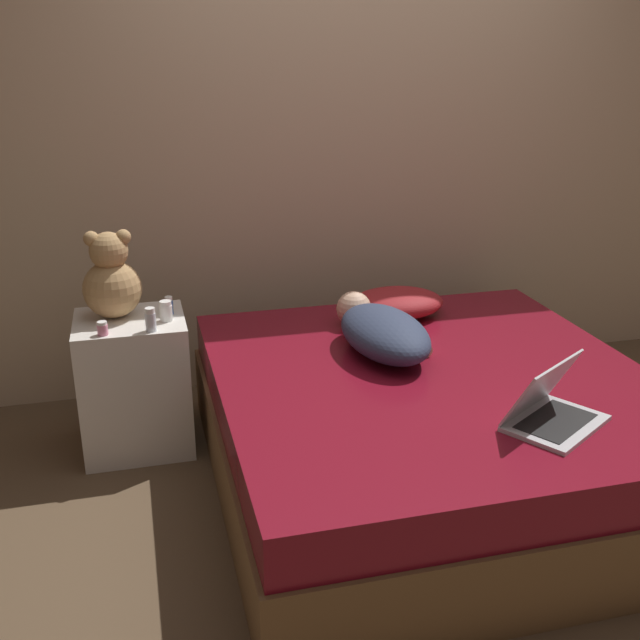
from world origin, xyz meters
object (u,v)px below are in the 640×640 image
at_px(bottle_pink, 102,328).
at_px(bottle_blue, 169,306).
at_px(pillow, 396,303).
at_px(person_lying, 382,331).
at_px(laptop, 550,410).
at_px(teddy_bear, 111,280).
at_px(bottle_white, 166,311).
at_px(bottle_clear, 151,320).

bearing_deg(bottle_pink, bottle_blue, 33.74).
height_order(pillow, person_lying, person_lying).
relative_size(laptop, bottle_pink, 7.39).
bearing_deg(bottle_blue, pillow, 1.93).
bearing_deg(teddy_bear, bottle_white, -27.70).
relative_size(teddy_bear, bottle_white, 4.29).
height_order(bottle_clear, bottle_pink, bottle_clear).
bearing_deg(teddy_bear, laptop, -38.52).
distance_m(person_lying, bottle_clear, 0.98).
distance_m(pillow, bottle_clear, 1.19).
relative_size(person_lying, bottle_blue, 9.26).
xyz_separation_m(pillow, bottle_white, (-1.10, -0.12, 0.10)).
distance_m(pillow, bottle_blue, 1.09).
bearing_deg(teddy_bear, bottle_clear, -56.47).
height_order(bottle_blue, bottle_pink, bottle_blue).
xyz_separation_m(pillow, bottle_pink, (-1.36, -0.22, 0.08)).
relative_size(bottle_white, bottle_blue, 1.11).
xyz_separation_m(pillow, bottle_clear, (-1.17, -0.23, 0.10)).
distance_m(pillow, teddy_bear, 1.33).
relative_size(bottle_white, bottle_clear, 0.89).
bearing_deg(bottle_blue, bottle_clear, -114.39).
distance_m(bottle_white, bottle_blue, 0.09).
bearing_deg(bottle_clear, pillow, 11.11).
xyz_separation_m(person_lying, teddy_bear, (-1.11, 0.38, 0.20)).
bearing_deg(bottle_clear, bottle_pink, 178.72).
bearing_deg(pillow, bottle_blue, -178.07).
distance_m(pillow, bottle_white, 1.11).
bearing_deg(bottle_pink, laptop, -32.07).
relative_size(person_lying, bottle_clear, 7.37).
bearing_deg(person_lying, bottle_pink, 167.66).
relative_size(pillow, bottle_clear, 4.57).
relative_size(person_lying, bottle_pink, 12.94).
distance_m(person_lying, teddy_bear, 1.19).
xyz_separation_m(laptop, bottle_white, (-1.24, 1.05, 0.11)).
distance_m(teddy_bear, bottle_pink, 0.26).
distance_m(laptop, teddy_bear, 1.88).
bearing_deg(bottle_clear, teddy_bear, 123.53).
bearing_deg(pillow, laptop, -82.93).
bearing_deg(person_lying, laptop, -69.75).
relative_size(pillow, teddy_bear, 1.20).
distance_m(teddy_bear, bottle_blue, 0.27).
relative_size(bottle_clear, bottle_pink, 1.76).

